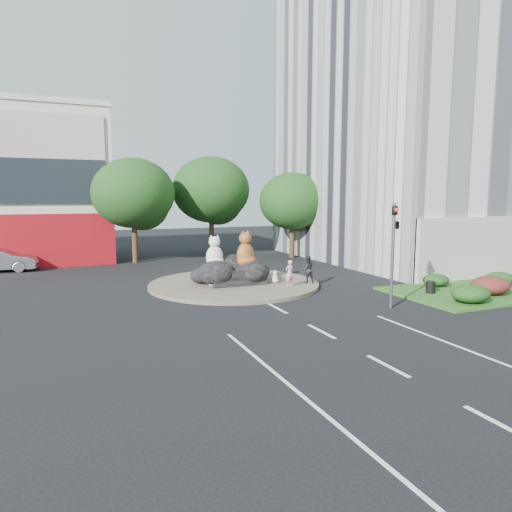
{
  "coord_description": "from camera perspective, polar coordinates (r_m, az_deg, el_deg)",
  "views": [
    {
      "loc": [
        -9.1,
        -15.01,
        5.26
      ],
      "look_at": [
        0.58,
        8.01,
        2.0
      ],
      "focal_mm": 32.0,
      "sensor_mm": 36.0,
      "label": 1
    }
  ],
  "objects": [
    {
      "name": "litter_bin",
      "position": [
        26.23,
        20.99,
        -3.65
      ],
      "size": [
        0.63,
        0.63,
        0.64
      ],
      "primitive_type": "cylinder",
      "rotation": [
        0.0,
        0.0,
        -0.34
      ],
      "color": "black",
      "rests_on": "grass_verge"
    },
    {
      "name": "office_tower",
      "position": [
        44.25,
        21.31,
        23.01
      ],
      "size": [
        20.0,
        20.0,
        35.0
      ],
      "primitive_type": "cube",
      "color": "silver",
      "rests_on": "ground"
    },
    {
      "name": "tree_left",
      "position": [
        37.43,
        -14.99,
        7.17
      ],
      "size": [
        6.46,
        6.46,
        8.27
      ],
      "color": "#382314",
      "rests_on": "ground"
    },
    {
      "name": "hedge_near_green",
      "position": [
        24.62,
        25.26,
        -4.27
      ],
      "size": [
        2.0,
        1.6,
        0.9
      ],
      "primitive_type": "ellipsoid",
      "color": "black",
      "rests_on": "grass_verge"
    },
    {
      "name": "cat_tabby",
      "position": [
        26.95,
        -1.33,
        0.92
      ],
      "size": [
        1.74,
        1.69,
        2.2
      ],
      "primitive_type": null,
      "rotation": [
        0.0,
        0.0,
        0.59
      ],
      "color": "#A57222",
      "rests_on": "rock_plinth"
    },
    {
      "name": "cat_white",
      "position": [
        26.82,
        -5.2,
        0.59
      ],
      "size": [
        1.29,
        1.15,
        1.96
      ],
      "primitive_type": null,
      "rotation": [
        0.0,
        0.0,
        -0.12
      ],
      "color": "silver",
      "rests_on": "rock_plinth"
    },
    {
      "name": "hedge_red",
      "position": [
        27.12,
        27.24,
        -3.26
      ],
      "size": [
        2.2,
        1.76,
        0.99
      ],
      "primitive_type": "ellipsoid",
      "color": "#51151A",
      "rests_on": "grass_verge"
    },
    {
      "name": "ground",
      "position": [
        18.33,
        8.17,
        -9.32
      ],
      "size": [
        120.0,
        120.0,
        0.0
      ],
      "primitive_type": "plane",
      "color": "black",
      "rests_on": "ground"
    },
    {
      "name": "hedge_back_green",
      "position": [
        28.28,
        21.58,
        -2.82
      ],
      "size": [
        1.6,
        1.28,
        0.72
      ],
      "primitive_type": "ellipsoid",
      "color": "black",
      "rests_on": "grass_verge"
    },
    {
      "name": "kitten_white",
      "position": [
        26.95,
        2.38,
        -2.56
      ],
      "size": [
        0.59,
        0.57,
        0.77
      ],
      "primitive_type": null,
      "rotation": [
        0.0,
        0.0,
        0.49
      ],
      "color": "beige",
      "rests_on": "roundabout_island"
    },
    {
      "name": "traffic_light",
      "position": [
        22.22,
        17.02,
        2.88
      ],
      "size": [
        0.44,
        1.24,
        5.0
      ],
      "color": "#595B60",
      "rests_on": "ground"
    },
    {
      "name": "hedge_mid_green",
      "position": [
        29.98,
        28.12,
        -2.54
      ],
      "size": [
        1.8,
        1.44,
        0.81
      ],
      "primitive_type": "ellipsoid",
      "color": "black",
      "rests_on": "grass_verge"
    },
    {
      "name": "tree_mid",
      "position": [
        40.93,
        -5.57,
        7.82
      ],
      "size": [
        6.84,
        6.84,
        8.76
      ],
      "color": "#382314",
      "rests_on": "ground"
    },
    {
      "name": "grass_verge",
      "position": [
        28.23,
        26.28,
        -3.96
      ],
      "size": [
        10.0,
        6.0,
        0.12
      ],
      "primitive_type": "cube",
      "color": "#24511B",
      "rests_on": "ground"
    },
    {
      "name": "roundabout_island",
      "position": [
        27.11,
        -2.77,
        -3.54
      ],
      "size": [
        10.0,
        10.0,
        0.2
      ],
      "primitive_type": "cylinder",
      "color": "brown",
      "rests_on": "ground"
    },
    {
      "name": "kitten_calico",
      "position": [
        25.88,
        -5.53,
        -2.95
      ],
      "size": [
        0.65,
        0.64,
        0.82
      ],
      "primitive_type": null,
      "rotation": [
        0.0,
        0.0,
        -0.65
      ],
      "color": "beige",
      "rests_on": "roundabout_island"
    },
    {
      "name": "pedestrian_dark",
      "position": [
        27.06,
        6.47,
        -1.66
      ],
      "size": [
        0.87,
        0.73,
        1.61
      ],
      "primitive_type": "imported",
      "rotation": [
        0.0,
        0.0,
        2.98
      ],
      "color": "black",
      "rests_on": "roundabout_island"
    },
    {
      "name": "pedestrian_pink",
      "position": [
        25.89,
        4.21,
        -2.17
      ],
      "size": [
        0.61,
        0.47,
        1.5
      ],
      "primitive_type": "imported",
      "rotation": [
        0.0,
        0.0,
        3.36
      ],
      "color": "pink",
      "rests_on": "roundabout_island"
    },
    {
      "name": "street_lamp",
      "position": [
        31.79,
        20.89,
        5.68
      ],
      "size": [
        2.34,
        0.22,
        8.06
      ],
      "color": "#595B60",
      "rests_on": "ground"
    },
    {
      "name": "rock_plinth",
      "position": [
        27.01,
        -2.78,
        -2.4
      ],
      "size": [
        3.2,
        2.6,
        0.9
      ],
      "primitive_type": null,
      "color": "black",
      "rests_on": "roundabout_island"
    },
    {
      "name": "tree_right",
      "position": [
        39.51,
        4.6,
        6.5
      ],
      "size": [
        5.7,
        5.7,
        7.3
      ],
      "color": "#382314",
      "rests_on": "ground"
    }
  ]
}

